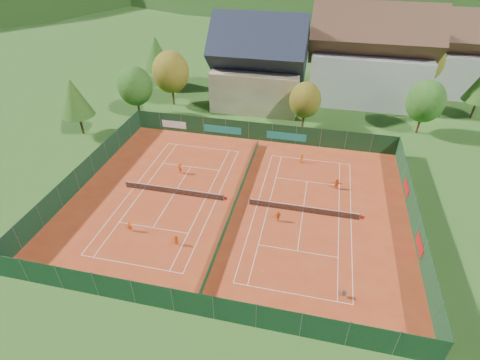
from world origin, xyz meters
name	(u,v)px	position (x,y,z in m)	size (l,w,h in m)	color
ground	(236,203)	(0.00, 0.00, -0.02)	(600.00, 600.00, 0.00)	#2A551A
clay_pad	(236,203)	(0.00, 0.00, 0.01)	(40.00, 32.00, 0.01)	#AC3919
court_markings_left	(174,194)	(-8.00, 0.00, 0.01)	(11.03, 23.83, 0.00)	white
court_markings_right	(303,212)	(8.00, 0.00, 0.01)	(11.03, 23.83, 0.00)	white
tennis_net_left	(175,191)	(-7.85, 0.00, 0.51)	(13.30, 0.10, 1.02)	#59595B
tennis_net_right	(305,209)	(8.15, 0.00, 0.51)	(13.30, 0.10, 1.02)	#59595B
court_divider	(236,200)	(0.00, 0.00, 0.50)	(0.03, 28.80, 1.00)	#163D20
fence_north	(257,132)	(-0.46, 15.99, 1.47)	(40.00, 0.10, 3.00)	#14391C
fence_south	(193,304)	(0.00, -16.00, 1.50)	(40.00, 0.04, 3.00)	#14391E
fence_west	(85,172)	(-20.00, 0.00, 1.50)	(0.04, 32.00, 3.00)	#13361E
fence_east	(415,217)	(20.00, 0.05, 1.48)	(0.09, 32.00, 3.00)	#14381D
chalet	(259,68)	(-3.00, 30.00, 6.62)	(16.20, 12.00, 16.00)	#CDB990
hotel_block_a	(369,61)	(16.00, 36.00, 7.38)	(21.60, 11.00, 17.25)	silver
hotel_block_b	(443,57)	(30.00, 44.00, 6.62)	(17.28, 10.00, 15.50)	silver
tree_west_front	(135,86)	(-22.00, 20.00, 5.39)	(5.72, 5.72, 8.69)	#422F17
tree_west_mid	(171,72)	(-18.00, 26.00, 6.07)	(6.44, 6.44, 9.78)	#443118
tree_west_back	(157,53)	(-24.00, 34.00, 6.74)	(5.60, 5.60, 10.00)	#412D17
tree_center	(305,100)	(6.00, 22.00, 4.72)	(5.01, 5.01, 7.60)	#453018
tree_east_front	(426,101)	(24.00, 24.00, 5.39)	(5.72, 5.72, 8.69)	#492E1A
tree_west_side	(74,97)	(-28.00, 12.00, 6.06)	(5.04, 5.04, 9.00)	#422517
tree_east_back	(424,61)	(26.00, 40.00, 6.74)	(7.15, 7.15, 10.86)	#432E18
mountain_backdrop	(359,43)	(28.54, 233.48, -39.64)	(820.00, 530.00, 242.00)	black
ball_hopper	(344,293)	(12.63, -11.24, 0.56)	(0.34, 0.34, 0.80)	slate
loose_ball_0	(143,229)	(-9.03, -6.85, 0.03)	(0.07, 0.07, 0.07)	#CCD833
loose_ball_1	(262,271)	(4.91, -9.92, 0.03)	(0.07, 0.07, 0.07)	#CCD833
loose_ball_2	(259,173)	(1.56, 6.86, 0.03)	(0.07, 0.07, 0.07)	#CCD833
loose_ball_3	(233,170)	(-2.02, 6.86, 0.03)	(0.07, 0.07, 0.07)	#CCD833
loose_ball_4	(297,224)	(7.53, -2.18, 0.03)	(0.07, 0.07, 0.07)	#CCD833
player_left_near	(130,226)	(-10.19, -7.39, 0.71)	(0.52, 0.34, 1.41)	#E54F14
player_left_mid	(176,240)	(-4.47, -8.33, 0.65)	(0.63, 0.49, 1.30)	#F85F16
player_left_far	(180,168)	(-8.81, 4.63, 0.77)	(1.00, 0.57, 1.54)	#D74613
player_right_near	(278,216)	(5.36, -2.19, 0.70)	(0.82, 0.34, 1.39)	#DD5B13
player_right_far_a	(302,158)	(6.82, 10.97, 0.68)	(0.67, 0.44, 1.37)	#D95A13
player_right_far_b	(337,184)	(11.70, 5.67, 0.76)	(1.41, 0.45, 1.53)	orange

